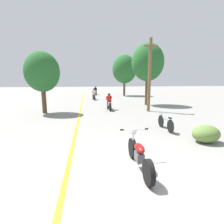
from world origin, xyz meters
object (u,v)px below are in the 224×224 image
object	(u,v)px
roadside_tree_right_near	(148,62)
roadside_tree_left	(42,72)
motorcycle_rider_lead	(109,103)
motorcycle_rider_far	(96,92)
motorcycle_rider_mid	(94,95)
motorcycle_foreground	(139,154)
bicycle_parked	(165,123)
roadside_tree_right_far	(124,69)
utility_pole	(150,75)

from	to	relation	value
roadside_tree_right_near	roadside_tree_left	distance (m)	9.61
motorcycle_rider_lead	motorcycle_rider_far	bearing A→B (deg)	91.52
motorcycle_rider_lead	motorcycle_rider_mid	size ratio (longest dim) A/B	1.01
roadside_tree_left	motorcycle_foreground	world-z (taller)	roadside_tree_left
bicycle_parked	roadside_tree_right_far	bearing A→B (deg)	84.16
utility_pole	bicycle_parked	bearing A→B (deg)	-100.54
utility_pole	roadside_tree_right_far	distance (m)	13.98
motorcycle_foreground	motorcycle_rider_lead	distance (m)	9.90
roadside_tree_right_far	motorcycle_rider_mid	size ratio (longest dim) A/B	3.10
roadside_tree_right_near	motorcycle_rider_lead	bearing A→B (deg)	-150.32
motorcycle_foreground	motorcycle_rider_mid	size ratio (longest dim) A/B	1.06
roadside_tree_right_near	roadside_tree_right_far	distance (m)	10.42
motorcycle_foreground	motorcycle_rider_lead	world-z (taller)	motorcycle_rider_lead
motorcycle_foreground	bicycle_parked	xyz separation A→B (m)	(2.43, 3.53, -0.08)
roadside_tree_right_near	motorcycle_foreground	xyz separation A→B (m)	(-4.43, -12.18, -3.67)
bicycle_parked	motorcycle_foreground	bearing A→B (deg)	-124.56
bicycle_parked	motorcycle_rider_lead	bearing A→B (deg)	107.70
motorcycle_rider_mid	bicycle_parked	world-z (taller)	motorcycle_rider_mid
roadside_tree_right_far	motorcycle_foreground	xyz separation A→B (m)	(-4.38, -22.60, -3.64)
motorcycle_rider_lead	utility_pole	bearing A→B (deg)	-21.44
motorcycle_foreground	bicycle_parked	bearing A→B (deg)	55.44
motorcycle_foreground	bicycle_parked	size ratio (longest dim) A/B	1.25
motorcycle_rider_mid	motorcycle_rider_lead	bearing A→B (deg)	-82.97
utility_pole	roadside_tree_right_near	xyz separation A→B (m)	(1.03, 3.47, 1.24)
roadside_tree_right_near	motorcycle_rider_mid	world-z (taller)	roadside_tree_right_near
roadside_tree_right_near	motorcycle_rider_far	world-z (taller)	roadside_tree_right_near
motorcycle_foreground	bicycle_parked	world-z (taller)	motorcycle_foreground
utility_pole	motorcycle_rider_lead	size ratio (longest dim) A/B	2.74
motorcycle_rider_lead	roadside_tree_right_far	bearing A→B (deg)	72.62
motorcycle_rider_far	roadside_tree_left	bearing A→B (deg)	-106.07
motorcycle_foreground	motorcycle_rider_mid	world-z (taller)	motorcycle_rider_mid
utility_pole	bicycle_parked	world-z (taller)	utility_pole
roadside_tree_right_far	bicycle_parked	bearing A→B (deg)	-95.84
roadside_tree_right_far	motorcycle_rider_far	world-z (taller)	roadside_tree_right_far
roadside_tree_right_far	motorcycle_rider_lead	distance (m)	13.79
roadside_tree_right_far	motorcycle_rider_lead	size ratio (longest dim) A/B	3.08
roadside_tree_right_far	motorcycle_rider_lead	bearing A→B (deg)	-107.38
motorcycle_rider_lead	motorcycle_rider_far	xyz separation A→B (m)	(-0.40, 15.01, 0.02)
utility_pole	motorcycle_rider_lead	distance (m)	3.98
roadside_tree_left	motorcycle_rider_far	bearing A→B (deg)	73.93
utility_pole	motorcycle_foreground	bearing A→B (deg)	-111.29
utility_pole	roadside_tree_right_far	bearing A→B (deg)	85.94
motorcycle_foreground	utility_pole	bearing A→B (deg)	68.71
utility_pole	roadside_tree_right_far	world-z (taller)	roadside_tree_right_far
motorcycle_rider_lead	bicycle_parked	size ratio (longest dim) A/B	1.18
roadside_tree_right_near	roadside_tree_right_far	xyz separation A→B (m)	(-0.05, 10.42, -0.03)
motorcycle_rider_lead	motorcycle_rider_mid	world-z (taller)	motorcycle_rider_mid
motorcycle_rider_mid	bicycle_parked	size ratio (longest dim) A/B	1.17
roadside_tree_right_near	motorcycle_foreground	size ratio (longest dim) A/B	2.76
motorcycle_rider_mid	bicycle_parked	xyz separation A→B (m)	(2.99, -14.18, -0.20)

